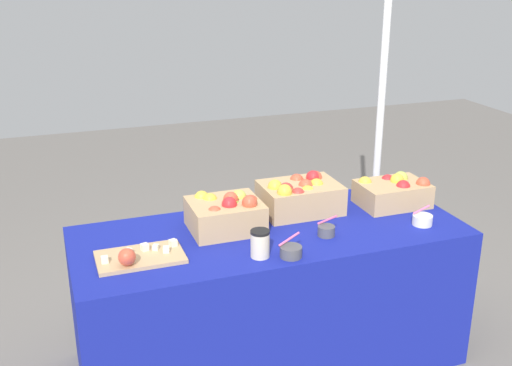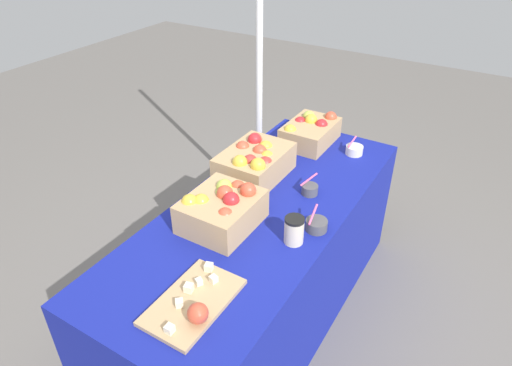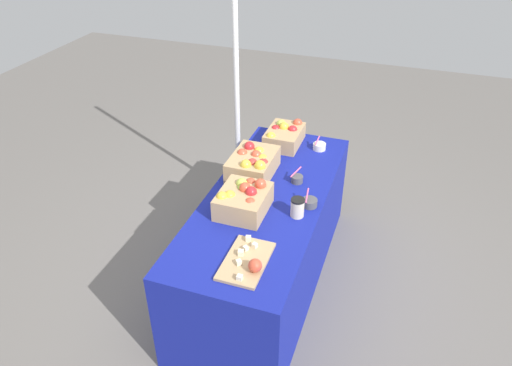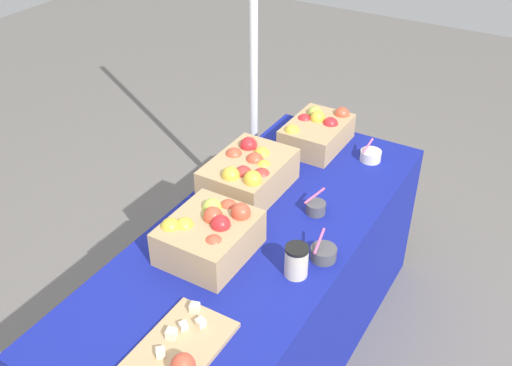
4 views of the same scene
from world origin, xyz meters
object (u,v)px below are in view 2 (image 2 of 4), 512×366
object	(u,v)px
sample_bowl_near	(310,189)
tent_pole	(259,63)
apple_crate_right	(222,208)
sample_bowl_mid	(354,150)
apple_crate_middle	(255,162)
cutting_board_front	(194,303)
sample_bowl_far	(316,225)
apple_crate_left	(310,131)
coffee_cup	(294,230)

from	to	relation	value
sample_bowl_near	tent_pole	size ratio (longest dim) A/B	0.05
apple_crate_right	sample_bowl_mid	world-z (taller)	apple_crate_right
apple_crate_middle	apple_crate_right	bearing A→B (deg)	-168.48
cutting_board_front	sample_bowl_far	distance (m)	0.67
apple_crate_middle	sample_bowl_mid	bearing A→B (deg)	-35.80
apple_crate_right	tent_pole	bearing A→B (deg)	22.85
apple_crate_right	cutting_board_front	size ratio (longest dim) A/B	0.90
apple_crate_middle	cutting_board_front	distance (m)	0.94
apple_crate_middle	apple_crate_left	bearing A→B (deg)	-8.93
apple_crate_middle	sample_bowl_near	bearing A→B (deg)	-90.34
apple_crate_middle	sample_bowl_mid	distance (m)	0.62
apple_crate_right	sample_bowl_mid	bearing A→B (deg)	-16.50
sample_bowl_near	sample_bowl_far	distance (m)	0.29
sample_bowl_mid	coffee_cup	size ratio (longest dim) A/B	0.79
cutting_board_front	tent_pole	world-z (taller)	tent_pole
coffee_cup	apple_crate_right	bearing A→B (deg)	99.11
cutting_board_front	tent_pole	size ratio (longest dim) A/B	0.17
apple_crate_left	apple_crate_middle	bearing A→B (deg)	171.07
sample_bowl_mid	tent_pole	xyz separation A→B (m)	(0.17, 0.74, 0.34)
apple_crate_left	coffee_cup	bearing A→B (deg)	-158.68
sample_bowl_mid	coffee_cup	world-z (taller)	coffee_cup
sample_bowl_near	tent_pole	world-z (taller)	tent_pole
apple_crate_left	apple_crate_right	bearing A→B (deg)	-179.52
cutting_board_front	apple_crate_middle	bearing A→B (deg)	17.57
sample_bowl_mid	tent_pole	world-z (taller)	tent_pole
cutting_board_front	sample_bowl_far	bearing A→B (deg)	-16.33
apple_crate_right	sample_bowl_far	world-z (taller)	apple_crate_right
apple_crate_right	cutting_board_front	distance (m)	0.51
cutting_board_front	sample_bowl_near	world-z (taller)	sample_bowl_near
apple_crate_right	sample_bowl_near	distance (m)	0.49
apple_crate_left	apple_crate_middle	distance (m)	0.51
apple_crate_left	sample_bowl_far	bearing A→B (deg)	-152.49
apple_crate_right	coffee_cup	world-z (taller)	apple_crate_right
apple_crate_middle	sample_bowl_far	xyz separation A→B (m)	(-0.25, -0.47, -0.06)
apple_crate_left	sample_bowl_near	world-z (taller)	apple_crate_left
coffee_cup	apple_crate_middle	bearing A→B (deg)	48.46
tent_pole	apple_crate_left	bearing A→B (deg)	-110.03
cutting_board_front	tent_pole	bearing A→B (deg)	22.85
sample_bowl_near	coffee_cup	xyz separation A→B (m)	(-0.37, -0.10, 0.04)
apple_crate_left	cutting_board_front	xyz separation A→B (m)	(-1.40, -0.20, -0.05)
cutting_board_front	sample_bowl_mid	xyz separation A→B (m)	(1.39, -0.08, 0.01)
apple_crate_right	sample_bowl_near	size ratio (longest dim) A/B	3.26
apple_crate_right	apple_crate_middle	bearing A→B (deg)	11.52
cutting_board_front	sample_bowl_far	world-z (taller)	sample_bowl_far
apple_crate_left	coffee_cup	size ratio (longest dim) A/B	2.85
apple_crate_right	sample_bowl_far	size ratio (longest dim) A/B	3.26
sample_bowl_far	apple_crate_left	bearing A→B (deg)	27.51
coffee_cup	tent_pole	bearing A→B (deg)	37.38
apple_crate_middle	apple_crate_right	world-z (taller)	apple_crate_middle
apple_crate_left	tent_pole	distance (m)	0.57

